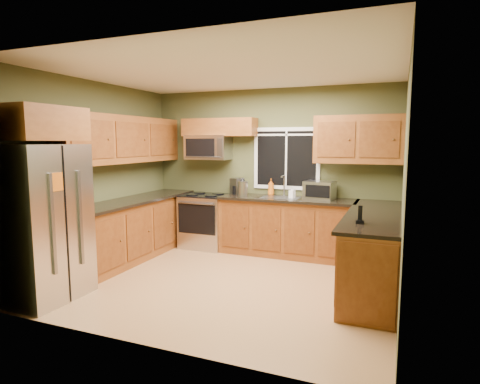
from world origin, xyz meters
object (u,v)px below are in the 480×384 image
Objects in this scene: microwave at (208,147)px; soap_bottle_b at (292,192)px; toaster_oven at (320,190)px; cordless_phone at (360,218)px; coffee_maker at (237,187)px; range at (205,220)px; refrigerator at (43,223)px; soap_bottle_a at (271,187)px; kettle at (243,188)px; paper_towel_roll at (310,189)px.

microwave is 4.25× the size of soap_bottle_b.
toaster_oven is 2.45× the size of cordless_phone.
coffee_maker is 2.84m from cordless_phone.
coffee_maker is (0.53, 0.16, 0.60)m from range.
refrigerator is at bearing -161.64° from cordless_phone.
microwave is 0.85m from coffee_maker.
microwave reaches higher than cordless_phone.
toaster_oven is at bearing -10.49° from soap_bottle_a.
toaster_oven is 1.25m from kettle.
range is at bearing -89.98° from microwave.
microwave is 2.79× the size of coffee_maker.
toaster_oven is 1.74× the size of paper_towel_roll.
microwave is 1.56× the size of toaster_oven.
paper_towel_roll is 2.07m from cordless_phone.
cordless_phone is at bearing -39.31° from coffee_maker.
range is 1.23× the size of microwave.
soap_bottle_a is 1.39× the size of cordless_phone.
microwave is 1.69m from soap_bottle_b.
toaster_oven is 1.63× the size of kettle.
refrigerator is 6.02× the size of kettle.
cordless_phone is at bearing -38.59° from kettle.
soap_bottle_a is at bearing 169.51° from toaster_oven.
microwave is at bearing -177.43° from coffee_maker.
microwave is at bearing 146.92° from cordless_phone.
coffee_maker is at bearing 140.69° from cordless_phone.
soap_bottle_a is at bearing 130.69° from cordless_phone.
toaster_oven reaches higher than cordless_phone.
toaster_oven is 0.22m from paper_towel_roll.
paper_towel_roll reaches higher than cordless_phone.
coffee_maker is 1.37× the size of cordless_phone.
refrigerator is at bearing -132.91° from toaster_oven.
kettle reaches higher than toaster_oven.
soap_bottle_a is at bearing 11.66° from range.
soap_bottle_a is (0.41, 0.26, 0.00)m from kettle.
kettle is at bearing -147.31° from soap_bottle_a.
soap_bottle_b is (2.22, 2.80, 0.13)m from refrigerator.
kettle reaches higher than cordless_phone.
microwave reaches higher than paper_towel_roll.
paper_towel_roll is (1.78, 0.07, -0.66)m from microwave.
refrigerator is at bearing -129.68° from paper_towel_roll.
cordless_phone is (3.41, 1.13, 0.10)m from refrigerator.
range is 1.63m from soap_bottle_b.
paper_towel_roll is at bearing 141.79° from toaster_oven.
toaster_oven is 1.76× the size of soap_bottle_a.
refrigerator reaches higher than paper_towel_roll.
microwave reaches higher than range.
range is at bearing 177.52° from kettle.
coffee_maker is at bearing 16.86° from range.
kettle is (0.71, -0.03, 0.61)m from range.
paper_towel_roll is at bearing 2.38° from microwave.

